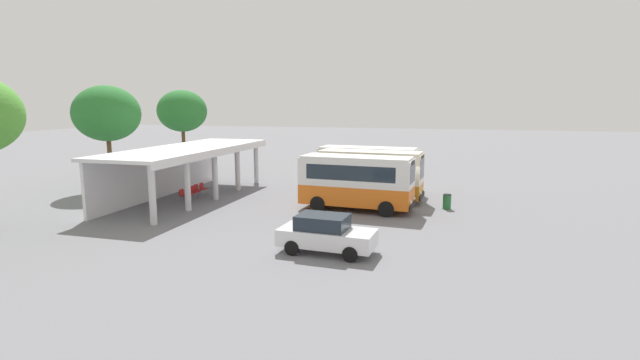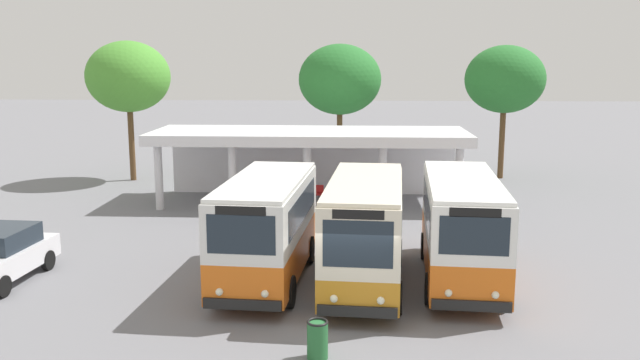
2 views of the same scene
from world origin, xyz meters
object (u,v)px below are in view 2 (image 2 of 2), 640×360
at_px(waiting_chair_second_from_end, 292,193).
at_px(litter_bin_apron, 317,339).
at_px(city_bus_middle_cream, 462,225).
at_px(waiting_chair_middle_seat, 305,193).
at_px(city_bus_nearest_orange, 267,225).
at_px(waiting_chair_fifth_seat, 332,193).
at_px(waiting_chair_fourth_seat, 319,192).
at_px(waiting_chair_end_by_column, 279,192).
at_px(city_bus_second_in_row, 365,229).
at_px(parked_car_flank, 1,255).

xyz_separation_m(waiting_chair_second_from_end, litter_bin_apron, (2.05, -16.15, -0.07)).
height_order(city_bus_middle_cream, litter_bin_apron, city_bus_middle_cream).
xyz_separation_m(city_bus_middle_cream, waiting_chair_middle_seat, (-5.51, 10.65, -1.24)).
distance_m(city_bus_nearest_orange, waiting_chair_middle_seat, 11.11).
bearing_deg(waiting_chair_fifth_seat, waiting_chair_fourth_seat, 176.22).
bearing_deg(waiting_chair_fifth_seat, waiting_chair_end_by_column, -179.79).
xyz_separation_m(city_bus_second_in_row, city_bus_middle_cream, (2.94, 0.68, -0.02)).
bearing_deg(waiting_chair_second_from_end, waiting_chair_fifth_seat, 2.44).
bearing_deg(waiting_chair_fifth_seat, city_bus_second_in_row, -83.41).
bearing_deg(waiting_chair_fifth_seat, waiting_chair_middle_seat, -178.20).
xyz_separation_m(parked_car_flank, waiting_chair_fifth_seat, (9.77, 11.42, -0.30)).
xyz_separation_m(waiting_chair_fourth_seat, waiting_chair_fifth_seat, (0.62, -0.04, 0.00)).
height_order(city_bus_nearest_orange, city_bus_second_in_row, city_bus_second_in_row).
xyz_separation_m(city_bus_middle_cream, waiting_chair_end_by_column, (-6.76, 10.68, -1.24)).
distance_m(parked_car_flank, waiting_chair_second_from_end, 13.82).
xyz_separation_m(city_bus_middle_cream, litter_bin_apron, (-4.08, -5.54, -1.31)).
relative_size(waiting_chair_fourth_seat, waiting_chair_fifth_seat, 1.00).
distance_m(waiting_chair_end_by_column, waiting_chair_fourth_seat, 1.88).
relative_size(parked_car_flank, waiting_chair_second_from_end, 4.83).
bearing_deg(city_bus_second_in_row, city_bus_middle_cream, 12.93).
distance_m(waiting_chair_second_from_end, waiting_chair_fourth_seat, 1.26).
xyz_separation_m(city_bus_second_in_row, parked_car_flank, (-11.08, -0.06, -0.96)).
height_order(waiting_chair_second_from_end, waiting_chair_middle_seat, same).
height_order(parked_car_flank, waiting_chair_fifth_seat, parked_car_flank).
bearing_deg(city_bus_nearest_orange, waiting_chair_fifth_seat, 81.62).
height_order(waiting_chair_middle_seat, waiting_chair_fifth_seat, same).
distance_m(city_bus_second_in_row, waiting_chair_fifth_seat, 11.51).
bearing_deg(waiting_chair_fourth_seat, waiting_chair_fifth_seat, -3.78).
relative_size(parked_car_flank, waiting_chair_fourth_seat, 4.83).
bearing_deg(waiting_chair_fifth_seat, city_bus_middle_cream, -68.27).
bearing_deg(waiting_chair_second_from_end, city_bus_second_in_row, -74.22).
bearing_deg(city_bus_second_in_row, waiting_chair_fifth_seat, 96.59).
relative_size(parked_car_flank, waiting_chair_end_by_column, 4.83).
xyz_separation_m(waiting_chair_second_from_end, waiting_chair_middle_seat, (0.62, 0.04, 0.00)).
bearing_deg(city_bus_middle_cream, waiting_chair_fifth_seat, 111.73).
xyz_separation_m(city_bus_nearest_orange, city_bus_middle_cream, (5.89, 0.38, -0.01)).
relative_size(waiting_chair_second_from_end, waiting_chair_fifth_seat, 1.00).
height_order(waiting_chair_fourth_seat, litter_bin_apron, litter_bin_apron).
bearing_deg(parked_car_flank, waiting_chair_second_from_end, 55.16).
bearing_deg(waiting_chair_middle_seat, waiting_chair_end_by_column, 178.62).
relative_size(city_bus_middle_cream, waiting_chair_fourth_seat, 8.28).
bearing_deg(waiting_chair_end_by_column, litter_bin_apron, -80.64).
distance_m(waiting_chair_middle_seat, waiting_chair_fifth_seat, 1.25).
bearing_deg(waiting_chair_second_from_end, litter_bin_apron, -82.77).
xyz_separation_m(waiting_chair_end_by_column, litter_bin_apron, (2.67, -16.22, -0.07)).
bearing_deg(city_bus_middle_cream, litter_bin_apron, -126.37).
relative_size(waiting_chair_end_by_column, waiting_chair_fourth_seat, 1.00).
bearing_deg(parked_car_flank, city_bus_second_in_row, 0.29).
bearing_deg(waiting_chair_middle_seat, city_bus_second_in_row, -77.24).
relative_size(waiting_chair_middle_seat, waiting_chair_fifth_seat, 1.00).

